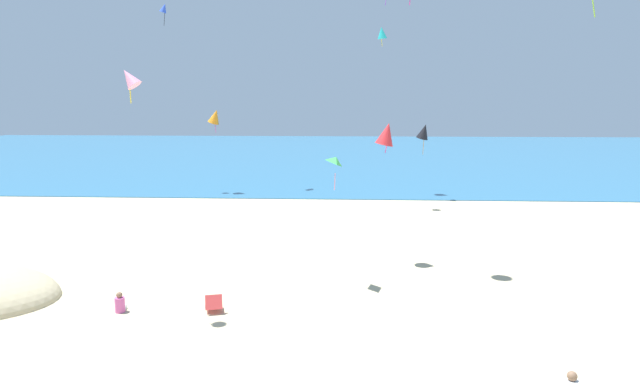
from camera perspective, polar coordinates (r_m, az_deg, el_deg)
ground_plane at (r=24.28m, az=0.54°, el=-6.81°), size 120.00×120.00×0.00m
ocean_water at (r=67.69m, az=2.14°, el=3.85°), size 120.00×60.00×0.05m
beach_chair_near_camera at (r=18.81m, az=-10.70°, el=-11.06°), size 0.69×0.77×0.62m
person_2 at (r=19.67m, az=-19.55°, el=-10.65°), size 0.36×0.57×0.67m
kite_green at (r=20.14m, az=1.65°, el=3.20°), size 0.71×0.82×1.28m
kite_teal at (r=35.12m, az=6.27°, el=15.71°), size 0.87×0.85×1.16m
kite_blue at (r=42.59m, az=-15.50°, el=17.49°), size 0.68×0.51×1.56m
kite_pink at (r=17.88m, az=-18.72°, el=10.88°), size 0.71×0.49×1.10m
kite_orange at (r=40.59m, az=-10.57°, el=7.53°), size 1.30×1.13×1.76m
kite_red at (r=23.03m, az=6.74°, el=5.87°), size 0.99×0.83×1.29m
kite_black at (r=39.92m, az=10.46°, el=6.04°), size 1.35×1.26×2.20m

